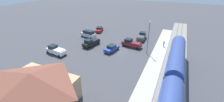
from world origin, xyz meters
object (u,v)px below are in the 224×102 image
Objects in this scene: sedan_blue at (112,48)px; pedestrian_on_platform at (164,43)px; suv_silver at (88,34)px; pickup_charcoal at (142,36)px; pickup_black at (91,42)px; light_pole_near_platform at (149,34)px; pickup_maroon at (131,43)px; station_building at (34,89)px; sedan_red at (99,29)px; pickup_white at (56,50)px.

pedestrian_on_platform is at bearing -147.06° from sedan_blue.
suv_silver is 16.73m from pickup_charcoal.
pickup_black is 7.08m from suv_silver.
pickup_charcoal is at bearing -68.07° from light_pole_near_platform.
light_pole_near_platform is (-4.83, 2.40, 4.18)m from pickup_maroon.
station_building is at bearing 106.88° from suv_silver.
pedestrian_on_platform is 0.31× the size of pickup_charcoal.
pedestrian_on_platform is at bearing 167.38° from sedan_red.
pickup_black and pickup_maroon have the same top height.
light_pole_near_platform reaches higher than pickup_charcoal.
sedan_red is 22.23m from light_pole_near_platform.
station_building is 1.96× the size of pickup_maroon.
pickup_maroon is 6.09m from sedan_blue.
pickup_black is 0.68× the size of light_pole_near_platform.
pickup_maroon is at bearing 79.20° from pickup_charcoal.
pickup_black is 1.18× the size of sedan_red.
pedestrian_on_platform is at bearing -116.70° from station_building.
pickup_maroon is (-6.37, -26.03, -1.84)m from station_building.
suv_silver is 20.38m from light_pole_near_platform.
pickup_maroon is 1.10× the size of suv_silver.
sedan_blue is at bearing 32.94° from pedestrian_on_platform.
station_building is 34.98m from sedan_red.
pedestrian_on_platform is at bearing -176.59° from suv_silver.
station_building is 2.30× the size of sedan_red.
suv_silver is 12.71m from sedan_blue.
sedan_red is at bearing -93.59° from suv_silver.
station_building reaches higher than suv_silver.
pickup_charcoal is 15.65m from sedan_red.
pickup_charcoal reaches higher than pedestrian_on_platform.
pickup_charcoal is 0.65× the size of light_pole_near_platform.
pickup_maroon is at bearing 19.67° from pedestrian_on_platform.
sedan_red is (7.97, -34.00, -1.99)m from station_building.
pickup_white is at bearing 30.52° from sedan_blue.
station_building is 1.98× the size of pickup_white.
pedestrian_on_platform is 19.86m from pickup_black.
pickup_black is 1.01× the size of pickup_white.
pedestrian_on_platform is 8.71m from pickup_maroon.
light_pole_near_platform is (-11.20, -23.62, 2.34)m from station_building.
pickup_black is at bearing -124.24° from pickup_white.
suv_silver reaches higher than pickup_black.
suv_silver reaches higher than sedan_red.
pedestrian_on_platform reaches higher than sedan_blue.
pickup_charcoal is at bearing -103.16° from station_building.
pickup_white is at bearing 47.28° from pickup_charcoal.
pickup_maroon and pickup_white have the same top height.
pedestrian_on_platform is 0.30× the size of pickup_black.
station_building is 2.31× the size of sedan_blue.
sedan_red is (14.34, -7.98, -0.15)m from pickup_maroon.
light_pole_near_platform reaches higher than pickup_black.
sedan_blue is at bearing 52.10° from pickup_maroon.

